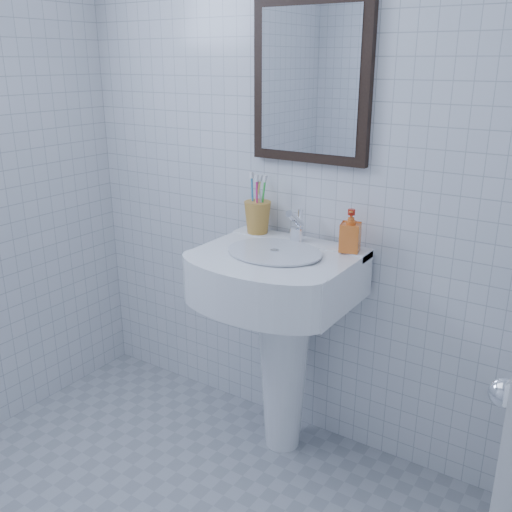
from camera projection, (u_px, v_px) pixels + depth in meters
The scene contains 6 objects.
wall_back at pixel (292, 157), 2.35m from camera, with size 2.20×0.02×2.50m, color silver.
washbasin at pixel (281, 318), 2.34m from camera, with size 0.61×0.44×0.93m.
faucet at pixel (297, 228), 2.31m from camera, with size 0.06×0.13×0.14m.
toothbrush_cup at pixel (258, 217), 2.42m from camera, with size 0.11×0.11×0.14m, color #BF8734, non-canonical shape.
soap_dispenser at pixel (350, 231), 2.18m from camera, with size 0.07×0.08×0.17m, color #DB5415.
wall_mirror at pixel (311, 81), 2.19m from camera, with size 0.50×0.04×0.62m.
Camera 1 is at (1.17, -0.85, 1.63)m, focal length 40.00 mm.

